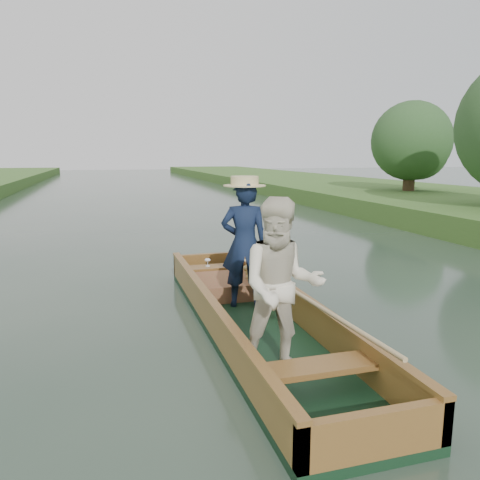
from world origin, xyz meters
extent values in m
plane|color=#283D30|center=(0.00, 0.00, 0.00)|extent=(120.00, 120.00, 0.00)
cylinder|color=#47331E|center=(9.80, 10.84, 1.05)|extent=(0.44, 0.44, 2.10)
sphere|color=#24481C|center=(9.80, 10.84, 2.50)|extent=(3.00, 3.00, 3.00)
sphere|color=#24481C|center=(10.40, 11.14, 2.10)|extent=(2.20, 2.20, 2.20)
cube|color=black|center=(0.00, 0.00, 0.04)|extent=(1.10, 5.00, 0.08)
cube|color=olive|center=(-0.51, 0.00, 0.24)|extent=(0.08, 5.00, 0.32)
cube|color=olive|center=(0.51, 0.00, 0.24)|extent=(0.08, 5.00, 0.32)
cube|color=olive|center=(0.00, 2.46, 0.24)|extent=(1.10, 0.08, 0.32)
cube|color=olive|center=(0.00, -2.46, 0.24)|extent=(1.10, 0.08, 0.32)
cube|color=olive|center=(-0.51, 0.00, 0.42)|extent=(0.10, 5.00, 0.04)
cube|color=olive|center=(0.51, 0.00, 0.42)|extent=(0.10, 5.00, 0.04)
cube|color=olive|center=(0.00, 1.90, 0.30)|extent=(0.94, 0.30, 0.05)
cube|color=olive|center=(0.00, -1.60, 0.30)|extent=(0.94, 0.30, 0.05)
imported|color=#111C36|center=(0.08, 0.68, 0.88)|extent=(0.67, 0.53, 1.60)
cylinder|color=beige|center=(0.08, 0.68, 1.64)|extent=(0.52, 0.52, 0.12)
imported|color=beige|center=(-0.14, -1.16, 0.86)|extent=(0.87, 0.75, 1.55)
cube|color=maroon|center=(0.03, 1.26, 0.19)|extent=(0.85, 0.90, 0.22)
sphere|color=tan|center=(0.34, 1.16, 0.42)|extent=(0.22, 0.22, 0.22)
sphere|color=tan|center=(0.34, 1.15, 0.58)|extent=(0.16, 0.16, 0.16)
sphere|color=tan|center=(0.28, 1.15, 0.65)|extent=(0.06, 0.06, 0.06)
sphere|color=tan|center=(0.39, 1.15, 0.65)|extent=(0.06, 0.06, 0.06)
sphere|color=tan|center=(0.34, 1.08, 0.56)|extent=(0.06, 0.06, 0.06)
sphere|color=tan|center=(0.24, 1.14, 0.45)|extent=(0.08, 0.08, 0.08)
sphere|color=tan|center=(0.43, 1.14, 0.45)|extent=(0.08, 0.08, 0.08)
sphere|color=tan|center=(0.28, 1.13, 0.33)|extent=(0.09, 0.09, 0.09)
sphere|color=tan|center=(0.39, 1.13, 0.33)|extent=(0.09, 0.09, 0.09)
cylinder|color=silver|center=(-0.13, 1.90, 0.33)|extent=(0.07, 0.07, 0.01)
cylinder|color=silver|center=(-0.13, 1.90, 0.37)|extent=(0.01, 0.01, 0.08)
ellipsoid|color=silver|center=(-0.13, 1.90, 0.43)|extent=(0.09, 0.09, 0.05)
cylinder|color=tan|center=(0.43, 0.10, 0.46)|extent=(0.04, 4.46, 0.20)
camera|label=1|loc=(-1.57, -4.79, 1.98)|focal=35.00mm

